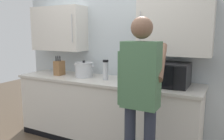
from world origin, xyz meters
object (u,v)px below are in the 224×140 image
object	(u,v)px
stock_pot	(84,70)
microwave_oven	(166,74)
knife_block	(59,68)
fruit_bowl	(132,79)
person_figure	(141,92)
thermos_flask	(106,70)

from	to	relation	value
stock_pot	microwave_oven	bearing A→B (deg)	0.92
microwave_oven	knife_block	xyz separation A→B (m)	(-1.62, -0.07, -0.03)
fruit_bowl	person_figure	world-z (taller)	person_figure
knife_block	stock_pot	size ratio (longest dim) A/B	0.84
thermos_flask	stock_pot	bearing A→B (deg)	174.09
thermos_flask	fruit_bowl	bearing A→B (deg)	3.83
knife_block	stock_pot	bearing A→B (deg)	7.24
microwave_oven	knife_block	world-z (taller)	knife_block
thermos_flask	knife_block	bearing A→B (deg)	-179.08
thermos_flask	stock_pot	xyz separation A→B (m)	(-0.39, 0.04, -0.03)
knife_block	thermos_flask	bearing A→B (deg)	0.92
fruit_bowl	person_figure	size ratio (longest dim) A/B	0.16
microwave_oven	stock_pot	world-z (taller)	microwave_oven
fruit_bowl	person_figure	xyz separation A→B (m)	(0.39, -0.75, 0.05)
person_figure	stock_pot	bearing A→B (deg)	146.64
fruit_bowl	person_figure	bearing A→B (deg)	-62.40
thermos_flask	knife_block	size ratio (longest dim) A/B	0.92
thermos_flask	knife_block	world-z (taller)	knife_block
thermos_flask	fruit_bowl	size ratio (longest dim) A/B	1.03
microwave_oven	stock_pot	xyz separation A→B (m)	(-1.21, -0.02, -0.03)
thermos_flask	knife_block	distance (m)	0.80
microwave_oven	fruit_bowl	xyz separation A→B (m)	(-0.44, -0.03, -0.10)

